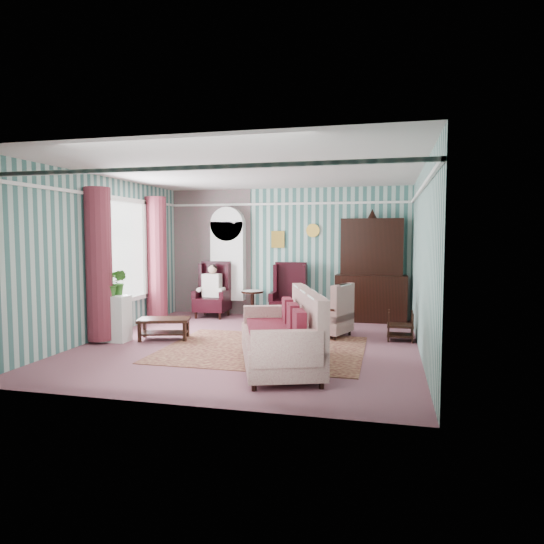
% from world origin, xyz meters
% --- Properties ---
extents(floor, '(6.00, 6.00, 0.00)m').
position_xyz_m(floor, '(0.00, 0.00, 0.00)').
color(floor, '#804A52').
rests_on(floor, ground).
extents(room_shell, '(5.53, 6.02, 2.91)m').
position_xyz_m(room_shell, '(-0.62, 0.18, 2.01)').
color(room_shell, '#396861').
rests_on(room_shell, ground).
extents(bookcase, '(0.80, 0.28, 2.24)m').
position_xyz_m(bookcase, '(-1.35, 2.84, 1.12)').
color(bookcase, silver).
rests_on(bookcase, floor).
extents(dresser_hutch, '(1.50, 0.56, 2.36)m').
position_xyz_m(dresser_hutch, '(1.90, 2.72, 1.18)').
color(dresser_hutch, black).
rests_on(dresser_hutch, floor).
extents(wingback_left, '(0.76, 0.80, 1.25)m').
position_xyz_m(wingback_left, '(-1.60, 2.45, 0.62)').
color(wingback_left, black).
rests_on(wingback_left, floor).
extents(wingback_right, '(0.76, 0.80, 1.25)m').
position_xyz_m(wingback_right, '(0.15, 2.45, 0.62)').
color(wingback_right, black).
rests_on(wingback_right, floor).
extents(seated_woman, '(0.44, 0.40, 1.18)m').
position_xyz_m(seated_woman, '(-1.60, 2.45, 0.59)').
color(seated_woman, white).
rests_on(seated_woman, floor).
extents(round_side_table, '(0.50, 0.50, 0.60)m').
position_xyz_m(round_side_table, '(-0.70, 2.60, 0.30)').
color(round_side_table, black).
rests_on(round_side_table, floor).
extents(nest_table, '(0.45, 0.38, 0.54)m').
position_xyz_m(nest_table, '(2.47, 0.90, 0.27)').
color(nest_table, black).
rests_on(nest_table, floor).
extents(plant_stand, '(0.55, 0.35, 0.80)m').
position_xyz_m(plant_stand, '(-2.40, -0.30, 0.40)').
color(plant_stand, silver).
rests_on(plant_stand, floor).
extents(rug, '(3.20, 2.60, 0.01)m').
position_xyz_m(rug, '(0.30, -0.30, 0.01)').
color(rug, '#511C1B').
rests_on(rug, floor).
extents(sofa, '(1.64, 2.38, 1.02)m').
position_xyz_m(sofa, '(0.79, -1.30, 0.51)').
color(sofa, '#BFB194').
rests_on(sofa, floor).
extents(floral_armchair, '(0.95, 1.00, 1.03)m').
position_xyz_m(floral_armchair, '(1.19, 0.99, 0.52)').
color(floral_armchair, beige).
rests_on(floral_armchair, floor).
extents(coffee_table, '(0.98, 0.71, 0.38)m').
position_xyz_m(coffee_table, '(-1.59, 0.02, 0.19)').
color(coffee_table, black).
rests_on(coffee_table, floor).
extents(potted_plant_a, '(0.46, 0.42, 0.43)m').
position_xyz_m(potted_plant_a, '(-2.39, -0.37, 1.01)').
color(potted_plant_a, '#1A561E').
rests_on(potted_plant_a, plant_stand).
extents(potted_plant_b, '(0.24, 0.20, 0.44)m').
position_xyz_m(potted_plant_b, '(-2.33, -0.18, 1.02)').
color(potted_plant_b, '#184A17').
rests_on(potted_plant_b, plant_stand).
extents(potted_plant_c, '(0.30, 0.30, 0.41)m').
position_xyz_m(potted_plant_c, '(-2.46, -0.23, 1.00)').
color(potted_plant_c, '#1F5119').
rests_on(potted_plant_c, plant_stand).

